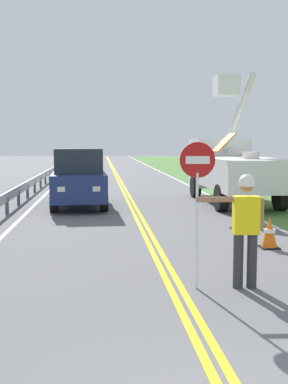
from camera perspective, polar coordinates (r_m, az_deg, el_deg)
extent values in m
cube|color=yellow|center=(23.23, -2.50, 0.12)|extent=(0.11, 110.00, 0.01)
cube|color=yellow|center=(23.24, -2.06, 0.13)|extent=(0.11, 110.00, 0.01)
cube|color=silver|center=(23.69, 6.45, 0.21)|extent=(0.12, 110.00, 0.01)
cube|color=silver|center=(23.33, -11.15, 0.04)|extent=(0.12, 110.00, 0.01)
cylinder|color=#2D2D33|center=(8.02, 12.54, -7.89)|extent=(0.16, 0.16, 0.88)
cylinder|color=#2D2D33|center=(7.97, 10.99, -7.94)|extent=(0.16, 0.16, 0.88)
cube|color=yellow|center=(7.85, 11.88, -2.66)|extent=(0.42, 0.27, 0.60)
cylinder|color=#996B4C|center=(7.72, 8.30, -0.86)|extent=(0.60, 0.13, 0.09)
cylinder|color=#996B4C|center=(7.90, 13.58, -2.42)|extent=(0.09, 0.09, 0.48)
sphere|color=#996B4C|center=(7.79, 11.95, 0.76)|extent=(0.22, 0.22, 0.22)
sphere|color=white|center=(7.79, 11.96, 1.13)|extent=(0.25, 0.25, 0.25)
cylinder|color=silver|center=(7.75, 6.20, -4.58)|extent=(0.04, 0.04, 1.85)
cylinder|color=#B71414|center=(7.63, 6.29, 3.76)|extent=(0.56, 0.03, 0.56)
cube|color=white|center=(7.61, 6.32, 3.75)|extent=(0.38, 0.01, 0.12)
cube|color=white|center=(17.73, 11.47, 2.14)|extent=(2.32, 4.61, 1.10)
cube|color=white|center=(21.03, 8.74, 3.44)|extent=(2.21, 2.11, 2.00)
cube|color=#1E2833|center=(22.02, 8.09, 4.33)|extent=(1.98, 0.07, 0.90)
cylinder|color=silver|center=(16.82, 12.44, 4.21)|extent=(0.56, 0.56, 0.24)
cylinder|color=silver|center=(18.43, 10.92, 8.77)|extent=(0.26, 3.47, 2.76)
cube|color=white|center=(20.13, 9.63, 12.20)|extent=(0.90, 0.90, 0.80)
cube|color=orange|center=(15.64, 9.34, 5.73)|extent=(0.60, 0.80, 0.59)
cylinder|color=black|center=(20.67, 6.06, 0.65)|extent=(0.32, 0.92, 0.92)
cylinder|color=black|center=(21.19, 11.53, 0.69)|extent=(0.32, 0.92, 0.92)
cylinder|color=black|center=(16.52, 9.05, -0.69)|extent=(0.32, 0.92, 0.92)
cylinder|color=black|center=(17.16, 15.72, -0.60)|extent=(0.32, 0.92, 0.92)
cube|color=navy|center=(17.75, -7.63, 0.88)|extent=(2.02, 4.67, 0.92)
cube|color=#1E2833|center=(17.70, -7.67, 3.72)|extent=(1.73, 2.91, 0.84)
cube|color=#EAEACC|center=(15.49, -5.60, 0.37)|extent=(0.24, 0.07, 0.16)
cube|color=#EAEACC|center=(15.49, -9.68, 0.31)|extent=(0.24, 0.07, 0.16)
cylinder|color=black|center=(16.40, -4.75, -1.11)|extent=(0.31, 0.69, 0.68)
cylinder|color=black|center=(16.41, -10.48, -1.19)|extent=(0.31, 0.69, 0.68)
cylinder|color=black|center=(19.23, -5.16, -0.09)|extent=(0.31, 0.69, 0.68)
cylinder|color=black|center=(19.24, -10.05, -0.15)|extent=(0.31, 0.69, 0.68)
cone|color=orange|center=(11.08, 14.50, -4.60)|extent=(0.36, 0.36, 0.70)
cylinder|color=white|center=(11.07, 14.51, -4.42)|extent=(0.25, 0.25, 0.08)
cube|color=black|center=(11.14, 14.46, -6.29)|extent=(0.40, 0.40, 0.03)
cone|color=orange|center=(13.27, 11.07, -2.81)|extent=(0.36, 0.36, 0.70)
cylinder|color=white|center=(13.27, 11.07, -2.66)|extent=(0.25, 0.25, 0.08)
cube|color=black|center=(13.33, 11.04, -4.23)|extent=(0.40, 0.40, 0.03)
cube|color=#9EA0A3|center=(19.73, -13.99, 0.53)|extent=(0.06, 32.00, 0.32)
cube|color=#4C4C51|center=(16.40, -15.78, -1.54)|extent=(0.10, 0.10, 0.55)
cube|color=#4C4C51|center=(18.63, -14.50, -0.64)|extent=(0.10, 0.10, 0.55)
cube|color=#4C4C51|center=(20.88, -13.50, 0.06)|extent=(0.10, 0.10, 0.55)
cube|color=#4C4C51|center=(23.13, -12.70, 0.63)|extent=(0.10, 0.10, 0.55)
cube|color=#4C4C51|center=(25.39, -12.04, 1.10)|extent=(0.10, 0.10, 0.55)
cube|color=#4C4C51|center=(27.66, -11.48, 1.49)|extent=(0.10, 0.10, 0.55)
cube|color=#4C4C51|center=(29.92, -11.01, 1.83)|extent=(0.10, 0.10, 0.55)
cube|color=#4C4C51|center=(32.19, -10.61, 2.11)|extent=(0.10, 0.10, 0.55)
cube|color=#4C4C51|center=(34.47, -10.26, 2.36)|extent=(0.10, 0.10, 0.55)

